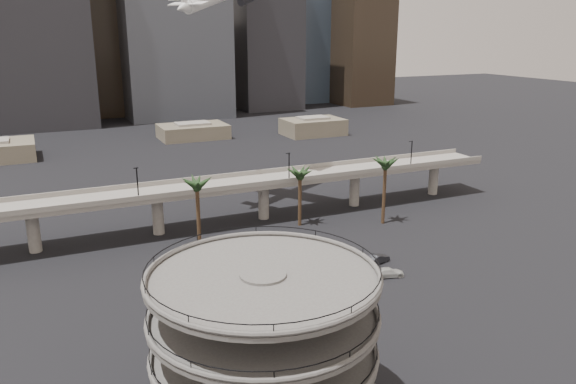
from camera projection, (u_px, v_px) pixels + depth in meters
name	position (u px, v px, depth m)	size (l,w,h in m)	color
ground	(355.00, 369.00, 65.40)	(700.00, 700.00, 0.00)	black
parking_ramp	(264.00, 335.00, 53.97)	(22.20, 22.20, 17.35)	#504D4B
overpass	(212.00, 191.00, 111.39)	(130.00, 9.30, 14.70)	gray
palm_trees	(298.00, 175.00, 106.83)	(42.40, 10.40, 14.00)	#402E1B
low_buildings	(156.00, 137.00, 191.62)	(135.00, 27.50, 6.80)	brown
skyline	(133.00, 20.00, 249.23)	(269.00, 86.00, 116.06)	gray
car_a	(250.00, 303.00, 79.54)	(1.85, 4.59, 1.56)	#C23D1B
car_b	(377.00, 259.00, 94.90)	(1.68, 4.83, 1.59)	black
car_c	(388.00, 272.00, 89.77)	(2.05, 5.04, 1.46)	#B3B4B0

